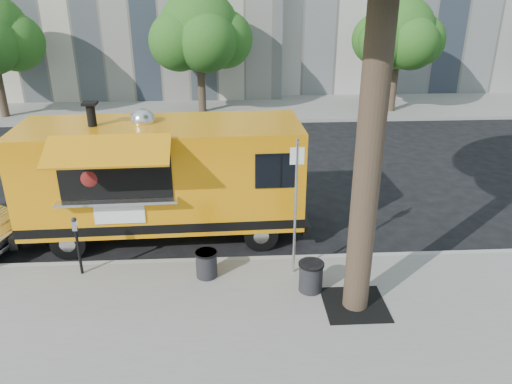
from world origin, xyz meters
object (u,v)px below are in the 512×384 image
(far_tree_b, at_px, (199,31))
(food_truck, at_px, (162,176))
(trash_bin_right, at_px, (206,263))
(far_tree_c, at_px, (399,33))
(parking_meter, at_px, (77,239))
(sign_post, at_px, (296,200))
(trash_bin_left, at_px, (311,276))

(far_tree_b, height_order, food_truck, far_tree_b)
(trash_bin_right, bearing_deg, far_tree_c, 59.32)
(far_tree_b, relative_size, parking_meter, 4.12)
(sign_post, distance_m, food_truck, 3.64)
(trash_bin_right, bearing_deg, food_truck, 116.75)
(far_tree_c, xyz_separation_m, parking_meter, (-11.00, -13.75, -2.74))
(far_tree_b, distance_m, trash_bin_left, 15.57)
(food_truck, distance_m, trash_bin_right, 2.69)
(far_tree_c, xyz_separation_m, sign_post, (-6.45, -13.95, -1.87))
(far_tree_b, distance_m, parking_meter, 14.48)
(sign_post, bearing_deg, trash_bin_right, -178.30)
(parking_meter, height_order, trash_bin_left, parking_meter)
(far_tree_b, bearing_deg, sign_post, -79.85)
(trash_bin_right, bearing_deg, trash_bin_left, -16.65)
(far_tree_b, bearing_deg, parking_meter, -98.10)
(far_tree_b, xyz_separation_m, food_truck, (-0.41, -12.13, -2.23))
(parking_meter, bearing_deg, trash_bin_right, -5.42)
(sign_post, bearing_deg, trash_bin_left, -69.15)
(parking_meter, relative_size, food_truck, 0.19)
(parking_meter, bearing_deg, sign_post, -2.52)
(far_tree_c, bearing_deg, parking_meter, -128.66)
(sign_post, relative_size, food_truck, 0.43)
(food_truck, bearing_deg, parking_meter, -131.45)
(far_tree_b, relative_size, trash_bin_right, 9.40)
(sign_post, height_order, food_truck, food_truck)
(food_truck, xyz_separation_m, trash_bin_left, (3.22, -2.81, -1.12))
(parking_meter, distance_m, food_truck, 2.57)
(far_tree_b, relative_size, far_tree_c, 1.06)
(far_tree_c, xyz_separation_m, food_truck, (-9.41, -11.83, -2.11))
(far_tree_b, height_order, far_tree_c, far_tree_b)
(sign_post, relative_size, parking_meter, 2.25)
(far_tree_b, height_order, trash_bin_right, far_tree_b)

